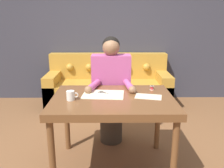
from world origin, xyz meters
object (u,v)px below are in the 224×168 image
(mug, at_px, (71,96))
(thread_spool, at_px, (152,88))
(person, at_px, (111,90))
(dining_table, at_px, (113,105))
(scissors, at_px, (104,93))
(couch, at_px, (108,87))

(mug, xyz_separation_m, thread_spool, (0.82, 0.32, -0.02))
(person, height_order, mug, person)
(dining_table, relative_size, scissors, 5.77)
(dining_table, height_order, scissors, scissors)
(couch, xyz_separation_m, thread_spool, (0.48, -1.65, 0.48))
(couch, bearing_deg, mug, -99.80)
(scissors, bearing_deg, mug, -145.77)
(person, distance_m, mug, 0.75)
(couch, xyz_separation_m, scissors, (-0.03, -1.76, 0.46))
(mug, distance_m, thread_spool, 0.88)
(scissors, bearing_deg, dining_table, -57.84)
(mug, bearing_deg, thread_spool, 21.29)
(scissors, relative_size, mug, 1.83)
(couch, distance_m, thread_spool, 1.79)
(dining_table, relative_size, person, 0.90)
(dining_table, distance_m, couch, 1.94)
(scissors, xyz_separation_m, mug, (-0.31, -0.21, 0.04))
(person, bearing_deg, thread_spool, -34.84)
(dining_table, distance_m, scissors, 0.18)
(mug, bearing_deg, dining_table, 10.43)
(thread_spool, bearing_deg, person, 145.16)
(dining_table, xyz_separation_m, person, (-0.01, 0.55, -0.02))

